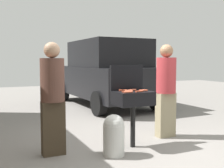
# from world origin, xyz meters

# --- Properties ---
(ground_plane) EXTENTS (24.00, 24.00, 0.00)m
(ground_plane) POSITION_xyz_m (0.00, 0.00, 0.00)
(ground_plane) COLOR gray
(bbq_grill) EXTENTS (0.60, 0.44, 0.91)m
(bbq_grill) POSITION_xyz_m (-0.18, 0.21, 0.77)
(bbq_grill) COLOR black
(bbq_grill) RESTS_ON ground
(grill_lid_open) EXTENTS (0.60, 0.05, 0.42)m
(grill_lid_open) POSITION_xyz_m (-0.18, 0.43, 1.12)
(grill_lid_open) COLOR black
(grill_lid_open) RESTS_ON bbq_grill
(hot_dog_0) EXTENTS (0.13, 0.03, 0.03)m
(hot_dog_0) POSITION_xyz_m (-0.02, 0.14, 0.93)
(hot_dog_0) COLOR #B74C33
(hot_dog_0) RESTS_ON bbq_grill
(hot_dog_1) EXTENTS (0.13, 0.03, 0.03)m
(hot_dog_1) POSITION_xyz_m (-0.36, 0.13, 0.93)
(hot_dog_1) COLOR #AD4228
(hot_dog_1) RESTS_ON bbq_grill
(hot_dog_2) EXTENTS (0.13, 0.03, 0.03)m
(hot_dog_2) POSITION_xyz_m (-0.24, 0.26, 0.93)
(hot_dog_2) COLOR #C6593D
(hot_dog_2) RESTS_ON bbq_grill
(hot_dog_3) EXTENTS (0.13, 0.03, 0.03)m
(hot_dog_3) POSITION_xyz_m (-0.26, 0.22, 0.93)
(hot_dog_3) COLOR #B74C33
(hot_dog_3) RESTS_ON bbq_grill
(hot_dog_4) EXTENTS (0.13, 0.04, 0.03)m
(hot_dog_4) POSITION_xyz_m (-0.01, 0.19, 0.93)
(hot_dog_4) COLOR #B74C33
(hot_dog_4) RESTS_ON bbq_grill
(hot_dog_5) EXTENTS (0.13, 0.04, 0.03)m
(hot_dog_5) POSITION_xyz_m (-0.33, 0.08, 0.93)
(hot_dog_5) COLOR #C6593D
(hot_dog_5) RESTS_ON bbq_grill
(hot_dog_6) EXTENTS (0.13, 0.03, 0.03)m
(hot_dog_6) POSITION_xyz_m (-0.37, 0.05, 0.93)
(hot_dog_6) COLOR #C6593D
(hot_dog_6) RESTS_ON bbq_grill
(hot_dog_7) EXTENTS (0.13, 0.04, 0.03)m
(hot_dog_7) POSITION_xyz_m (-0.15, 0.08, 0.93)
(hot_dog_7) COLOR #AD4228
(hot_dog_7) RESTS_ON bbq_grill
(hot_dog_8) EXTENTS (0.13, 0.03, 0.03)m
(hot_dog_8) POSITION_xyz_m (-0.28, 0.17, 0.93)
(hot_dog_8) COLOR #C6593D
(hot_dog_8) RESTS_ON bbq_grill
(hot_dog_9) EXTENTS (0.13, 0.03, 0.03)m
(hot_dog_9) POSITION_xyz_m (-0.14, 0.31, 0.93)
(hot_dog_9) COLOR #C6593D
(hot_dog_9) RESTS_ON bbq_grill
(hot_dog_10) EXTENTS (0.13, 0.04, 0.03)m
(hot_dog_10) POSITION_xyz_m (-0.31, 0.34, 0.93)
(hot_dog_10) COLOR #AD4228
(hot_dog_10) RESTS_ON bbq_grill
(propane_tank) EXTENTS (0.32, 0.32, 0.62)m
(propane_tank) POSITION_xyz_m (-0.64, -0.02, 0.32)
(propane_tank) COLOR silver
(propane_tank) RESTS_ON ground
(person_left) EXTENTS (0.35, 0.35, 1.68)m
(person_left) POSITION_xyz_m (-1.45, 0.39, 0.91)
(person_left) COLOR #3F3323
(person_left) RESTS_ON ground
(person_right) EXTENTS (0.36, 0.36, 1.70)m
(person_right) POSITION_xyz_m (0.67, 0.50, 0.92)
(person_right) COLOR gray
(person_right) RESTS_ON ground
(parked_minivan) EXTENTS (2.14, 4.46, 2.02)m
(parked_minivan) POSITION_xyz_m (1.14, 4.32, 1.03)
(parked_minivan) COLOR black
(parked_minivan) RESTS_ON ground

